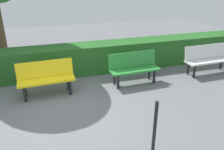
# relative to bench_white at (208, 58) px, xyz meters

# --- Properties ---
(ground_plane) EXTENTS (18.78, 18.78, 0.00)m
(ground_plane) POSITION_rel_bench_white_xyz_m (4.63, 0.92, -0.48)
(ground_plane) COLOR slate
(bench_white) EXTENTS (1.55, 0.50, 0.86)m
(bench_white) POSITION_rel_bench_white_xyz_m (0.00, 0.00, 0.00)
(bench_white) COLOR white
(bench_white) RESTS_ON ground_plane
(bench_green) EXTENTS (1.39, 0.50, 0.86)m
(bench_green) POSITION_rel_bench_white_xyz_m (2.45, 0.01, -0.00)
(bench_green) COLOR #2D8C38
(bench_green) RESTS_ON ground_plane
(bench_yellow) EXTENTS (1.40, 0.51, 0.86)m
(bench_yellow) POSITION_rel_bench_white_xyz_m (4.80, 0.02, -0.00)
(bench_yellow) COLOR yellow
(bench_yellow) RESTS_ON ground_plane
(hedge_row) EXTENTS (14.78, 0.76, 0.88)m
(hedge_row) POSITION_rel_bench_white_xyz_m (3.58, -1.13, -0.04)
(hedge_row) COLOR #266023
(hedge_row) RESTS_ON ground_plane
(railing_post_mid) EXTENTS (0.06, 0.06, 1.00)m
(railing_post_mid) POSITION_rel_bench_white_xyz_m (3.15, 2.69, 0.02)
(railing_post_mid) COLOR black
(railing_post_mid) RESTS_ON ground_plane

